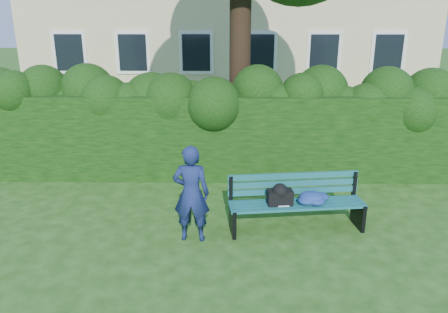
{
  "coord_description": "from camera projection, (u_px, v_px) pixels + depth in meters",
  "views": [
    {
      "loc": [
        0.12,
        -6.85,
        3.39
      ],
      "look_at": [
        0.0,
        0.6,
        0.95
      ],
      "focal_mm": 35.0,
      "sensor_mm": 36.0,
      "label": 1
    }
  ],
  "objects": [
    {
      "name": "ground",
      "position": [
        223.0,
        219.0,
        7.56
      ],
      "size": [
        80.0,
        80.0,
        0.0
      ],
      "primitive_type": "plane",
      "color": "#214711",
      "rests_on": "ground"
    },
    {
      "name": "hedge",
      "position": [
        225.0,
        136.0,
        9.37
      ],
      "size": [
        10.0,
        1.0,
        1.8
      ],
      "color": "black",
      "rests_on": "ground"
    },
    {
      "name": "park_bench",
      "position": [
        297.0,
        200.0,
        7.1
      ],
      "size": [
        2.25,
        0.82,
        0.89
      ],
      "rotation": [
        0.0,
        0.0,
        0.12
      ],
      "color": "#104D50",
      "rests_on": "ground"
    },
    {
      "name": "man_reading",
      "position": [
        191.0,
        194.0,
        6.67
      ],
      "size": [
        0.58,
        0.39,
        1.54
      ],
      "primitive_type": "imported",
      "rotation": [
        0.0,
        0.0,
        3.1
      ],
      "color": "navy",
      "rests_on": "ground"
    }
  ]
}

